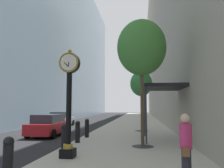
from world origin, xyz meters
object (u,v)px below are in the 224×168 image
(bollard_fifth, at_px, (87,127))
(car_silver_mid, at_px, (61,119))
(street_tree_mid_near, at_px, (141,84))
(bollard_third, at_px, (64,136))
(bollard_fourth, at_px, (78,131))
(car_red_near, at_px, (49,125))
(bollard_nearest, at_px, (8,158))
(street_tree_near, at_px, (141,48))
(street_clock, at_px, (69,97))
(pedestrian_walking, at_px, (186,145))

(bollard_fifth, xyz_separation_m, car_silver_mid, (-5.09, 9.30, -0.01))
(street_tree_mid_near, bearing_deg, bollard_third, -112.08)
(bollard_fourth, height_order, car_red_near, car_red_near)
(bollard_nearest, relative_size, street_tree_near, 0.18)
(street_clock, relative_size, bollard_third, 3.61)
(pedestrian_walking, distance_m, car_silver_mid, 20.20)
(street_tree_mid_near, height_order, car_red_near, street_tree_mid_near)
(street_tree_mid_near, xyz_separation_m, car_silver_mid, (-8.70, 4.93, -3.27))
(bollard_fourth, height_order, car_silver_mid, car_silver_mid)
(bollard_third, relative_size, street_tree_near, 0.18)
(bollard_nearest, xyz_separation_m, bollard_third, (0.00, 4.54, 0.00))
(bollard_fifth, relative_size, car_silver_mid, 0.28)
(car_red_near, bearing_deg, car_silver_mid, 103.55)
(street_tree_near, xyz_separation_m, pedestrian_walking, (1.13, -5.24, -4.11))
(street_tree_near, bearing_deg, bollard_third, -158.20)
(bollard_nearest, relative_size, car_red_near, 0.26)
(street_tree_mid_near, bearing_deg, street_tree_near, -90.00)
(pedestrian_walking, height_order, car_red_near, pedestrian_walking)
(pedestrian_walking, xyz_separation_m, car_silver_mid, (-9.84, 17.64, -0.33))
(bollard_fourth, relative_size, street_tree_mid_near, 0.24)
(street_clock, distance_m, bollard_fifth, 6.25)
(bollard_nearest, xyz_separation_m, car_silver_mid, (-5.09, 18.38, -0.01))
(bollard_third, height_order, car_silver_mid, car_silver_mid)
(car_red_near, bearing_deg, street_clock, -62.67)
(car_silver_mid, bearing_deg, bollard_fourth, -66.26)
(bollard_third, xyz_separation_m, pedestrian_walking, (4.75, -3.79, 0.33))
(bollard_fifth, bearing_deg, car_red_near, 155.07)
(bollard_fourth, bearing_deg, car_red_near, 130.46)
(street_clock, xyz_separation_m, bollard_nearest, (-0.65, -3.11, -1.77))
(bollard_nearest, relative_size, car_silver_mid, 0.28)
(bollard_third, distance_m, pedestrian_walking, 6.09)
(car_red_near, bearing_deg, bollard_third, -61.99)
(bollard_nearest, bearing_deg, bollard_third, 90.00)
(street_clock, distance_m, car_red_near, 8.57)
(street_clock, height_order, bollard_third, street_clock)
(car_silver_mid, bearing_deg, bollard_fifth, -61.32)
(bollard_third, relative_size, car_silver_mid, 0.28)
(bollard_third, distance_m, car_silver_mid, 14.75)
(street_tree_near, height_order, car_red_near, street_tree_near)
(bollard_fifth, distance_m, car_red_near, 3.54)
(bollard_nearest, height_order, street_tree_near, street_tree_near)
(street_tree_near, xyz_separation_m, car_silver_mid, (-8.70, 12.40, -4.45))
(street_tree_near, distance_m, car_silver_mid, 15.79)
(bollard_third, bearing_deg, street_tree_near, 21.80)
(bollard_fourth, distance_m, pedestrian_walking, 7.71)
(bollard_fourth, xyz_separation_m, bollard_fifth, (0.00, 2.27, 0.00))
(bollard_fourth, bearing_deg, street_tree_near, -12.83)
(street_clock, distance_m, bollard_nearest, 3.64)
(bollard_fifth, height_order, car_red_near, car_red_near)
(pedestrian_walking, distance_m, car_red_near, 12.64)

